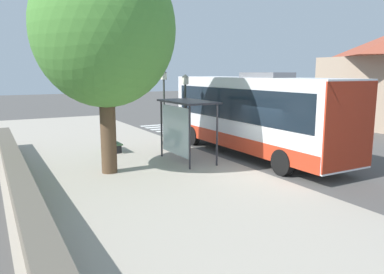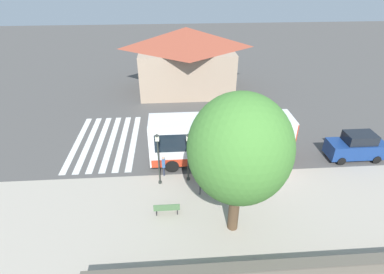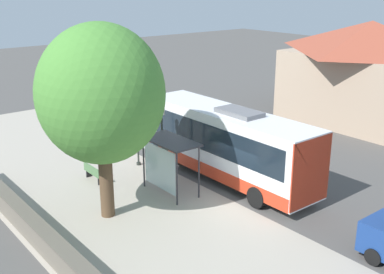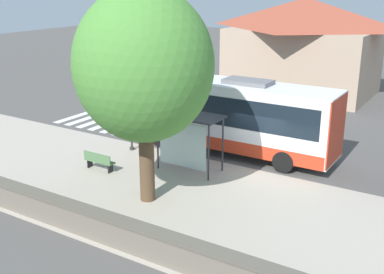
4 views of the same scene
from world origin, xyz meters
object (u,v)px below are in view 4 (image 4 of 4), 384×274
object	(u,v)px
bus	(233,115)
street_lamp_far	(165,112)
pedestrian	(146,130)
bus_shelter	(188,126)
bench	(99,161)
street_lamp_near	(130,106)
shade_tree	(144,66)

from	to	relation	value
bus	street_lamp_far	size ratio (longest dim) A/B	2.78
pedestrian	bus	bearing A→B (deg)	-70.00
bus_shelter	pedestrian	size ratio (longest dim) A/B	1.90
bus_shelter	street_lamp_far	bearing A→B (deg)	61.24
bench	street_lamp_far	bearing A→B (deg)	-24.83
pedestrian	street_lamp_near	xyz separation A→B (m)	(-0.91, 0.27, 1.45)
bench	street_lamp_far	size ratio (longest dim) A/B	0.42
pedestrian	street_lamp_far	size ratio (longest dim) A/B	0.42
pedestrian	bench	xyz separation A→B (m)	(-3.91, -0.21, -0.45)
street_lamp_far	shade_tree	size ratio (longest dim) A/B	0.45
bench	shade_tree	xyz separation A→B (m)	(-1.31, -3.78, 4.92)
bus	bench	xyz separation A→B (m)	(-5.47, 4.06, -1.51)
bus_shelter	pedestrian	world-z (taller)	bus_shelter
street_lamp_near	shade_tree	size ratio (longest dim) A/B	0.48
bus_shelter	street_lamp_near	size ratio (longest dim) A/B	0.76
bus	shade_tree	distance (m)	7.59
bus	shade_tree	world-z (taller)	shade_tree
bus	street_lamp_far	xyz separation A→B (m)	(-2.23, 2.56, 0.27)
bus	bench	bearing A→B (deg)	143.38
street_lamp_near	pedestrian	bearing A→B (deg)	-16.61
pedestrian	street_lamp_near	size ratio (longest dim) A/B	0.40
street_lamp_far	shade_tree	xyz separation A→B (m)	(-4.55, -2.28, 3.14)
bus_shelter	street_lamp_near	world-z (taller)	street_lamp_near
shade_tree	bus	bearing A→B (deg)	-2.36
street_lamp_far	shade_tree	bearing A→B (deg)	-153.33
bus_shelter	street_lamp_near	bearing A→B (deg)	77.61
street_lamp_near	shade_tree	world-z (taller)	shade_tree
bus	street_lamp_near	distance (m)	5.18
bench	shade_tree	distance (m)	6.34
bus_shelter	pedestrian	distance (m)	4.33
bus	bus_shelter	world-z (taller)	bus
pedestrian	street_lamp_near	distance (m)	1.73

